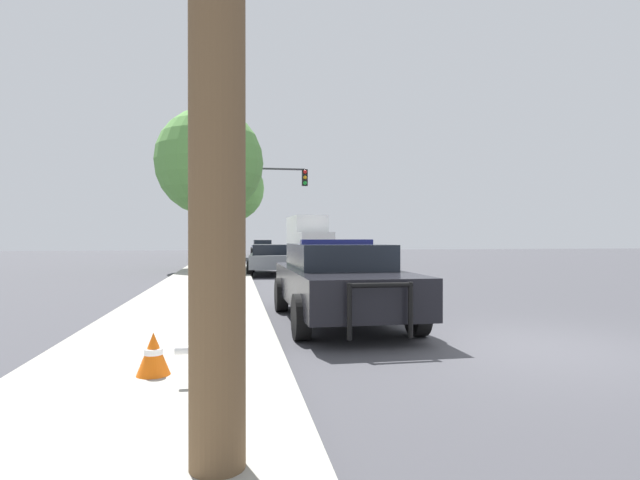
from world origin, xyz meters
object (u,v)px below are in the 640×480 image
(fire_hydrant, at_px, (201,346))
(box_truck, at_px, (308,236))
(traffic_light, at_px, (262,194))
(car_background_oncoming, at_px, (342,252))
(car_background_midblock, at_px, (272,258))
(traffic_cone, at_px, (153,354))
(tree_sidewalk_mid, at_px, (209,162))
(police_car, at_px, (339,280))
(tree_sidewalk_far, at_px, (231,188))
(car_background_distant, at_px, (262,247))

(fire_hydrant, bearing_deg, box_truck, 79.92)
(traffic_light, distance_m, box_truck, 13.19)
(car_background_oncoming, relative_size, car_background_midblock, 1.07)
(traffic_light, height_order, traffic_cone, traffic_light)
(fire_hydrant, xyz_separation_m, traffic_light, (1.81, 21.87, 3.40))
(car_background_oncoming, height_order, car_background_midblock, car_background_oncoming)
(fire_hydrant, distance_m, traffic_light, 22.21)
(tree_sidewalk_mid, bearing_deg, traffic_light, 39.72)
(police_car, xyz_separation_m, traffic_cone, (-2.79, -3.68, -0.43))
(car_background_oncoming, bearing_deg, tree_sidewalk_far, -60.68)
(police_car, xyz_separation_m, car_background_oncoming, (4.07, 18.36, -0.03))
(car_background_midblock, relative_size, box_truck, 0.55)
(car_background_distant, xyz_separation_m, box_truck, (3.34, -4.99, 1.01))
(fire_hydrant, xyz_separation_m, tree_sidewalk_mid, (-0.87, 19.65, 4.71))
(traffic_light, height_order, box_truck, traffic_light)
(car_background_oncoming, relative_size, tree_sidewalk_mid, 0.59)
(traffic_light, bearing_deg, car_background_midblock, -89.09)
(box_truck, xyz_separation_m, tree_sidewalk_far, (-6.05, -0.22, 3.64))
(tree_sidewalk_mid, xyz_separation_m, traffic_cone, (0.35, -19.24, -4.86))
(tree_sidewalk_far, bearing_deg, car_background_oncoming, -61.19)
(car_background_oncoming, distance_m, tree_sidewalk_mid, 8.93)
(tree_sidewalk_mid, bearing_deg, car_background_midblock, -52.13)
(traffic_light, relative_size, car_background_distant, 1.29)
(tree_sidewalk_far, bearing_deg, traffic_cone, -90.93)
(fire_hydrant, height_order, traffic_light, traffic_light)
(traffic_cone, bearing_deg, traffic_light, 83.81)
(police_car, bearing_deg, fire_hydrant, 60.47)
(traffic_light, bearing_deg, tree_sidewalk_far, 98.40)
(car_background_midblock, height_order, tree_sidewalk_mid, tree_sidewalk_mid)
(tree_sidewalk_mid, bearing_deg, car_background_distant, 79.56)
(car_background_midblock, distance_m, tree_sidewalk_mid, 6.39)
(fire_hydrant, height_order, car_background_distant, car_background_distant)
(car_background_midblock, xyz_separation_m, traffic_cone, (-2.42, -15.68, -0.33))
(traffic_light, xyz_separation_m, car_background_distant, (0.92, 17.28, -3.19))
(traffic_light, height_order, car_background_distant, traffic_light)
(police_car, distance_m, tree_sidewalk_mid, 16.48)
(car_background_oncoming, relative_size, tree_sidewalk_far, 0.58)
(car_background_midblock, distance_m, traffic_cone, 15.87)
(fire_hydrant, bearing_deg, tree_sidewalk_mid, 92.53)
(tree_sidewalk_mid, bearing_deg, police_car, -78.60)
(car_background_distant, relative_size, tree_sidewalk_far, 0.53)
(car_background_oncoming, xyz_separation_m, tree_sidewalk_far, (-6.31, 11.48, 4.60))
(police_car, distance_m, traffic_cone, 4.64)
(tree_sidewalk_far, relative_size, tree_sidewalk_mid, 1.01)
(car_background_distant, bearing_deg, traffic_light, -92.88)
(fire_hydrant, distance_m, car_background_oncoming, 23.33)
(box_truck, distance_m, traffic_cone, 34.41)
(car_background_oncoming, height_order, tree_sidewalk_mid, tree_sidewalk_mid)
(box_truck, relative_size, traffic_cone, 17.32)
(car_background_distant, relative_size, tree_sidewalk_mid, 0.53)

